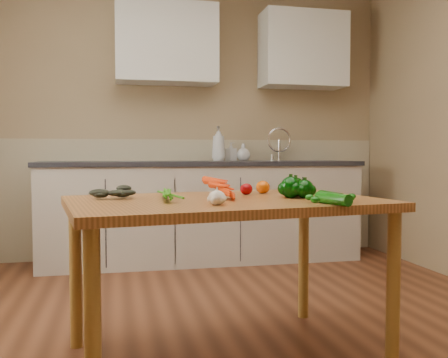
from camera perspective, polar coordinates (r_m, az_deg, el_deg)
room at (r=2.47m, az=0.89°, el=9.37°), size 4.04×5.04×2.64m
counter_run at (r=4.50m, az=-2.36°, el=-3.59°), size 2.84×0.64×1.14m
upper_cabinets at (r=4.76m, az=1.00°, el=14.84°), size 2.15×0.35×0.70m
table at (r=2.34m, az=0.11°, el=-4.35°), size 1.53×1.11×0.76m
soap_bottle_a at (r=4.55m, az=-0.62°, el=4.06°), size 0.16×0.16×0.32m
soap_bottle_b at (r=4.67m, az=0.81°, el=3.16°), size 0.11×0.11×0.17m
soap_bottle_c at (r=4.69m, az=2.23°, el=3.09°), size 0.17×0.17×0.16m
carrot_bunch at (r=2.34m, az=-2.19°, el=-1.39°), size 0.29×0.24×0.07m
leafy_greens at (r=2.41m, az=-12.48°, el=-0.98°), size 0.20×0.18×0.10m
garlic_bulb at (r=2.05m, az=-0.81°, el=-2.16°), size 0.07×0.07×0.06m
pepper_a at (r=2.40m, az=7.63°, el=-0.96°), size 0.10×0.10×0.10m
pepper_b at (r=2.49m, az=8.19°, el=-0.92°), size 0.09×0.09×0.09m
pepper_c at (r=2.39m, az=9.23°, el=-1.15°), size 0.09×0.09×0.09m
tomato_a at (r=2.56m, az=2.56°, el=-1.16°), size 0.06×0.06×0.06m
tomato_b at (r=2.65m, az=4.47°, el=-0.93°), size 0.07×0.07×0.07m
tomato_c at (r=2.59m, az=7.24°, el=-1.08°), size 0.07×0.07×0.06m
zucchini_a at (r=2.22m, az=12.11°, el=-2.01°), size 0.05×0.20×0.05m
zucchini_b at (r=2.11m, az=12.34°, el=-2.23°), size 0.10×0.19×0.05m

